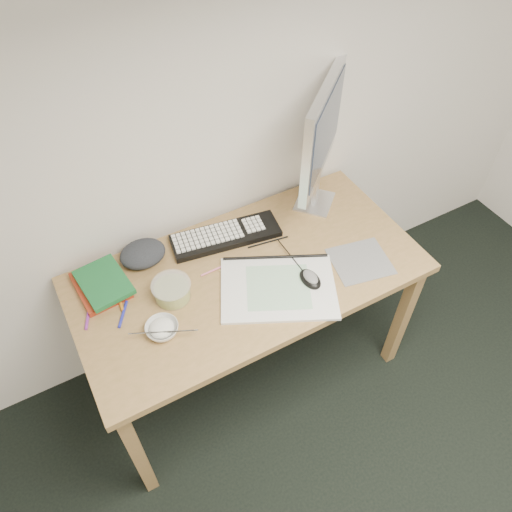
{
  "coord_description": "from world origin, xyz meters",
  "views": [
    {
      "loc": [
        -0.76,
        0.29,
        2.28
      ],
      "look_at": [
        -0.14,
        1.43,
        0.83
      ],
      "focal_mm": 35.0,
      "sensor_mm": 36.0,
      "label": 1
    }
  ],
  "objects": [
    {
      "name": "marker_blue",
      "position": [
        -0.68,
        1.47,
        0.76
      ],
      "size": [
        0.07,
        0.11,
        0.01
      ],
      "primitive_type": "cylinder",
      "rotation": [
        0.0,
        1.57,
        1.0
      ],
      "color": "#1E23A7",
      "rests_on": "desk"
    },
    {
      "name": "book_red",
      "position": [
        -0.71,
        1.64,
        0.76
      ],
      "size": [
        0.19,
        0.25,
        0.02
      ],
      "primitive_type": "cube",
      "rotation": [
        0.0,
        0.0,
        0.07
      ],
      "color": "maroon",
      "rests_on": "desk"
    },
    {
      "name": "sketchpad",
      "position": [
        -0.11,
        1.3,
        0.76
      ],
      "size": [
        0.54,
        0.48,
        0.01
      ],
      "primitive_type": "cube",
      "rotation": [
        0.0,
        0.0,
        -0.46
      ],
      "color": "white",
      "rests_on": "desk"
    },
    {
      "name": "pencil_black",
      "position": [
        -0.02,
        1.53,
        0.75
      ],
      "size": [
        0.18,
        0.03,
        0.01
      ],
      "primitive_type": "cylinder",
      "rotation": [
        0.0,
        1.57,
        -0.14
      ],
      "color": "black",
      "rests_on": "desk"
    },
    {
      "name": "book_green",
      "position": [
        -0.7,
        1.63,
        0.78
      ],
      "size": [
        0.19,
        0.25,
        0.02
      ],
      "primitive_type": "cube",
      "rotation": [
        0.0,
        0.0,
        0.12
      ],
      "color": "#18622E",
      "rests_on": "book_red"
    },
    {
      "name": "marker_orange",
      "position": [
        -0.67,
        1.55,
        0.76
      ],
      "size": [
        0.02,
        0.13,
        0.01
      ],
      "primitive_type": "cylinder",
      "rotation": [
        0.0,
        1.57,
        1.49
      ],
      "color": "orange",
      "rests_on": "desk"
    },
    {
      "name": "mousepad",
      "position": [
        0.26,
        1.26,
        0.75
      ],
      "size": [
        0.27,
        0.25,
        0.0
      ],
      "primitive_type": "cube",
      "rotation": [
        0.0,
        0.0,
        -0.2
      ],
      "color": "slate",
      "rests_on": "desk"
    },
    {
      "name": "fruit_tub",
      "position": [
        -0.48,
        1.46,
        0.79
      ],
      "size": [
        0.17,
        0.17,
        0.07
      ],
      "primitive_type": "cylinder",
      "rotation": [
        0.0,
        0.0,
        0.14
      ],
      "color": "#D6C14B",
      "rests_on": "desk"
    },
    {
      "name": "pencil_pink",
      "position": [
        -0.25,
        1.5,
        0.75
      ],
      "size": [
        0.19,
        0.01,
        0.01
      ],
      "primitive_type": "cylinder",
      "rotation": [
        0.0,
        1.57,
        0.02
      ],
      "color": "pink",
      "rests_on": "desk"
    },
    {
      "name": "mouse",
      "position": [
        0.02,
        1.27,
        0.78
      ],
      "size": [
        0.07,
        0.11,
        0.04
      ],
      "primitive_type": "ellipsoid",
      "rotation": [
        0.0,
        0.0,
        0.02
      ],
      "color": "black",
      "rests_on": "sketchpad"
    },
    {
      "name": "monitor",
      "position": [
        0.29,
        1.65,
        1.12
      ],
      "size": [
        0.4,
        0.36,
        0.59
      ],
      "rotation": [
        0.0,
        0.0,
        0.73
      ],
      "color": "silver",
      "rests_on": "desk"
    },
    {
      "name": "desk",
      "position": [
        -0.17,
        1.43,
        0.67
      ],
      "size": [
        1.4,
        0.7,
        0.75
      ],
      "color": "#A87D4D",
      "rests_on": "ground"
    },
    {
      "name": "chopsticks",
      "position": [
        -0.58,
        1.3,
        0.79
      ],
      "size": [
        0.22,
        0.12,
        0.02
      ],
      "primitive_type": "cylinder",
      "rotation": [
        0.0,
        1.57,
        -0.44
      ],
      "color": "#B9B9BB",
      "rests_on": "rice_bowl"
    },
    {
      "name": "rice_bowl",
      "position": [
        -0.58,
        1.33,
        0.77
      ],
      "size": [
        0.14,
        0.14,
        0.04
      ],
      "primitive_type": "imported",
      "rotation": [
        0.0,
        0.0,
        -0.22
      ],
      "color": "white",
      "rests_on": "desk"
    },
    {
      "name": "marker_purple",
      "position": [
        -0.79,
        1.53,
        0.76
      ],
      "size": [
        0.06,
        0.12,
        0.01
      ],
      "primitive_type": "cylinder",
      "rotation": [
        0.0,
        1.57,
        1.16
      ],
      "color": "purple",
      "rests_on": "desk"
    },
    {
      "name": "cloth_lump",
      "position": [
        -0.51,
        1.7,
        0.78
      ],
      "size": [
        0.18,
        0.16,
        0.07
      ],
      "primitive_type": "ellipsoid",
      "rotation": [
        0.0,
        0.0,
        0.22
      ],
      "color": "#292A31",
      "rests_on": "desk"
    },
    {
      "name": "pencil_tan",
      "position": [
        -0.2,
        1.43,
        0.75
      ],
      "size": [
        0.15,
        0.13,
        0.01
      ],
      "primitive_type": "cylinder",
      "rotation": [
        0.0,
        1.57,
        -0.69
      ],
      "color": "tan",
      "rests_on": "desk"
    },
    {
      "name": "keyboard",
      "position": [
        -0.16,
        1.64,
        0.76
      ],
      "size": [
        0.48,
        0.22,
        0.03
      ],
      "primitive_type": "cube",
      "rotation": [
        0.0,
        0.0,
        -0.16
      ],
      "color": "black",
      "rests_on": "desk"
    }
  ]
}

